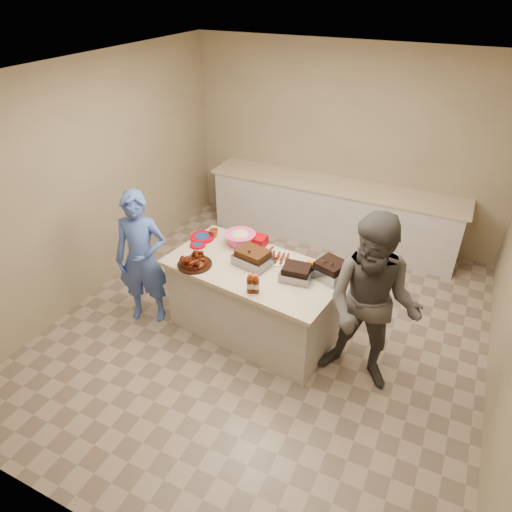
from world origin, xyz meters
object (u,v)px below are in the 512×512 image
at_px(bbq_bottle_a, 250,292).
at_px(rib_platter, 195,265).
at_px(guest_blue, 151,315).
at_px(mustard_bottle, 244,248).
at_px(roasting_pan, 330,277).
at_px(coleslaw_bowl, 240,245).
at_px(island, 254,330).
at_px(bbq_bottle_b, 256,292).
at_px(plastic_cup, 214,237).
at_px(guest_gray, 360,377).

bearing_deg(bbq_bottle_a, rib_platter, 167.29).
bearing_deg(bbq_bottle_a, guest_blue, 175.52).
xyz_separation_m(rib_platter, mustard_bottle, (0.30, 0.51, 0.00)).
height_order(roasting_pan, bbq_bottle_a, bbq_bottle_a).
distance_m(rib_platter, coleslaw_bowl, 0.61).
xyz_separation_m(island, bbq_bottle_b, (0.21, -0.38, 0.85)).
distance_m(bbq_bottle_b, plastic_cup, 1.15).
distance_m(coleslaw_bowl, guest_blue, 1.37).
height_order(island, roasting_pan, roasting_pan).
relative_size(bbq_bottle_a, mustard_bottle, 1.64).
xyz_separation_m(rib_platter, guest_gray, (1.81, 0.07, -0.85)).
xyz_separation_m(bbq_bottle_b, guest_blue, (-1.41, 0.09, -0.85)).
relative_size(coleslaw_bowl, bbq_bottle_b, 1.75).
relative_size(rib_platter, guest_blue, 0.23).
relative_size(bbq_bottle_b, guest_gray, 0.11).
bearing_deg(rib_platter, bbq_bottle_a, -12.71).
relative_size(rib_platter, coleslaw_bowl, 1.04).
height_order(rib_platter, coleslaw_bowl, coleslaw_bowl).
bearing_deg(roasting_pan, rib_platter, -144.48).
distance_m(rib_platter, guest_gray, 2.00).
xyz_separation_m(plastic_cup, guest_blue, (-0.53, -0.65, -0.85)).
xyz_separation_m(island, mustard_bottle, (-0.26, 0.27, 0.85)).
relative_size(rib_platter, bbq_bottle_a, 1.72).
height_order(rib_platter, bbq_bottle_b, bbq_bottle_b).
relative_size(island, bbq_bottle_a, 8.65).
distance_m(mustard_bottle, plastic_cup, 0.43).
bearing_deg(mustard_bottle, plastic_cup, 169.02).
bearing_deg(bbq_bottle_b, roasting_pan, 44.88).
xyz_separation_m(rib_platter, plastic_cup, (-0.12, 0.59, 0.00)).
xyz_separation_m(bbq_bottle_a, mustard_bottle, (-0.41, 0.67, 0.00)).
bearing_deg(island, rib_platter, -149.10).
bearing_deg(island, guest_blue, -158.49).
xyz_separation_m(rib_platter, coleslaw_bowl, (0.23, 0.57, 0.00)).
distance_m(plastic_cup, guest_gray, 2.17).
height_order(coleslaw_bowl, mustard_bottle, coleslaw_bowl).
bearing_deg(coleslaw_bowl, guest_blue, -144.44).
xyz_separation_m(coleslaw_bowl, bbq_bottle_a, (0.49, -0.73, 0.00)).
xyz_separation_m(rib_platter, roasting_pan, (1.31, 0.40, 0.00)).
height_order(guest_blue, guest_gray, guest_gray).
bearing_deg(bbq_bottle_b, rib_platter, 169.43).
distance_m(roasting_pan, guest_blue, 2.18).
bearing_deg(bbq_bottle_a, roasting_pan, 43.53).
bearing_deg(island, mustard_bottle, 140.76).
bearing_deg(mustard_bottle, bbq_bottle_b, -54.84).
bearing_deg(rib_platter, mustard_bottle, 59.38).
distance_m(plastic_cup, guest_blue, 1.19).
distance_m(roasting_pan, bbq_bottle_b, 0.78).
distance_m(guest_blue, guest_gray, 2.46).
xyz_separation_m(coleslaw_bowl, guest_gray, (1.58, -0.50, -0.85)).
relative_size(mustard_bottle, guest_gray, 0.07).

